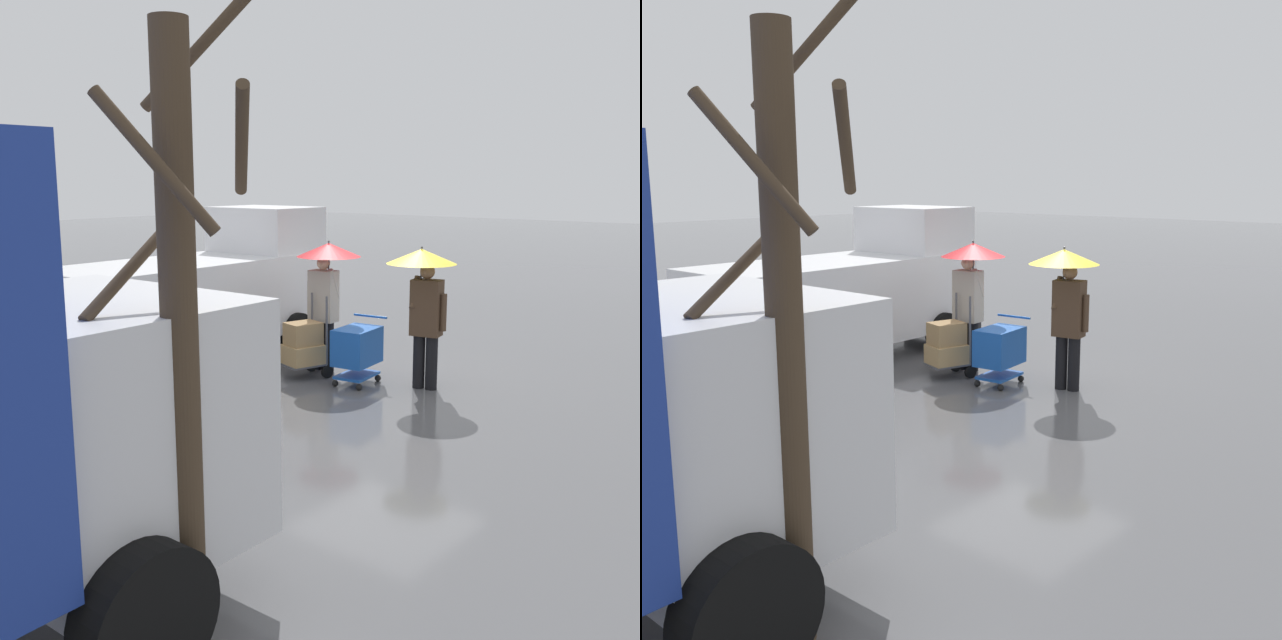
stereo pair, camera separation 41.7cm
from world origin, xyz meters
TOP-DOWN VIEW (x-y plane):
  - ground_plane at (0.00, 0.00)m, footprint 90.00×90.00m
  - slush_patch_near_cluster at (4.58, 3.98)m, footprint 1.65×1.65m
  - slush_patch_mid_street at (2.71, 4.42)m, footprint 1.81×1.81m
  - cargo_van_parked_right at (3.33, 0.87)m, footprint 2.32×5.40m
  - shopping_cart_vendor at (0.21, 0.55)m, footprint 0.65×0.88m
  - hand_dolly_boxes at (1.09, 0.78)m, footprint 0.70×0.82m
  - pedestrian_pink_side at (-0.68, 0.10)m, footprint 1.04×1.04m
  - pedestrian_black_side at (1.11, 0.20)m, footprint 1.04×1.04m
  - bare_tree_near at (-2.79, 6.49)m, footprint 1.19×1.15m

SIDE VIEW (x-z plane):
  - ground_plane at x=0.00m, z-range 0.00..0.00m
  - slush_patch_near_cluster at x=4.58m, z-range 0.00..0.01m
  - slush_patch_mid_street at x=2.71m, z-range 0.00..0.01m
  - hand_dolly_boxes at x=1.09m, z-range -0.14..1.17m
  - shopping_cart_vendor at x=0.21m, z-range 0.06..1.08m
  - cargo_van_parked_right at x=3.33m, z-range -0.12..2.48m
  - pedestrian_pink_side at x=-0.68m, z-range 0.50..2.64m
  - pedestrian_black_side at x=1.11m, z-range 0.51..2.66m
  - bare_tree_near at x=-2.79m, z-range 0.00..4.32m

